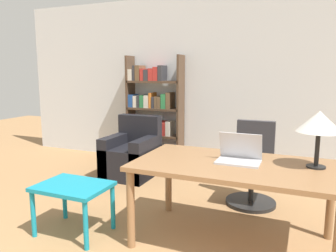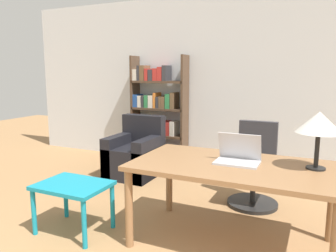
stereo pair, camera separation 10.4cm
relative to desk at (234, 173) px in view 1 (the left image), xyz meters
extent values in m
cube|color=silver|center=(-0.41, 2.34, 0.70)|extent=(8.00, 0.06, 2.70)
cube|color=olive|center=(0.00, 0.00, 0.06)|extent=(1.71, 0.95, 0.04)
cylinder|color=olive|center=(-0.79, -0.42, -0.30)|extent=(0.07, 0.07, 0.69)
cylinder|color=olive|center=(-0.79, 0.42, -0.30)|extent=(0.07, 0.07, 0.69)
cylinder|color=olive|center=(0.79, 0.42, -0.30)|extent=(0.07, 0.07, 0.69)
cube|color=#B2B2B7|center=(0.03, 0.02, 0.09)|extent=(0.37, 0.25, 0.02)
cube|color=#B2B2B7|center=(0.03, 0.11, 0.22)|extent=(0.37, 0.09, 0.24)
cube|color=navy|center=(0.03, 0.11, 0.22)|extent=(0.33, 0.08, 0.21)
cylinder|color=black|center=(0.64, 0.14, 0.09)|extent=(0.15, 0.15, 0.01)
cylinder|color=black|center=(0.64, 0.14, 0.24)|extent=(0.04, 0.04, 0.28)
cone|color=silver|center=(0.64, 0.14, 0.47)|extent=(0.36, 0.36, 0.17)
cylinder|color=black|center=(0.01, 0.95, -0.63)|extent=(0.57, 0.57, 0.04)
cylinder|color=#262626|center=(0.01, 0.95, -0.45)|extent=(0.06, 0.06, 0.32)
cube|color=#2D2D33|center=(0.01, 0.95, -0.24)|extent=(0.46, 0.46, 0.10)
cube|color=#2D2D33|center=(0.01, 1.14, 0.05)|extent=(0.43, 0.08, 0.49)
cube|color=teal|center=(-1.42, -0.40, -0.19)|extent=(0.66, 0.49, 0.04)
cylinder|color=teal|center=(-1.71, -0.61, -0.43)|extent=(0.04, 0.04, 0.44)
cylinder|color=teal|center=(-1.12, -0.61, -0.43)|extent=(0.04, 0.04, 0.44)
cylinder|color=teal|center=(-1.71, -0.19, -0.43)|extent=(0.04, 0.04, 0.44)
cylinder|color=teal|center=(-1.12, -0.19, -0.43)|extent=(0.04, 0.04, 0.44)
cube|color=black|center=(-1.77, 1.31, -0.43)|extent=(0.66, 0.75, 0.44)
cube|color=black|center=(-1.77, 1.60, 0.00)|extent=(0.66, 0.16, 0.42)
cube|color=black|center=(-2.02, 1.31, -0.35)|extent=(0.16, 0.75, 0.59)
cube|color=black|center=(-1.52, 1.31, -0.35)|extent=(0.16, 0.75, 0.59)
cube|color=#4C3828|center=(-2.23, 2.15, 0.24)|extent=(0.04, 0.28, 1.77)
cube|color=#4C3828|center=(-1.32, 2.15, 0.24)|extent=(0.04, 0.28, 1.77)
cube|color=#4C3828|center=(-1.78, 2.15, -0.63)|extent=(0.92, 0.28, 0.04)
cube|color=silver|center=(-2.19, 2.15, -0.51)|extent=(0.06, 0.24, 0.22)
cube|color=#7F338C|center=(-2.12, 2.15, -0.51)|extent=(0.06, 0.24, 0.21)
cube|color=orange|center=(-2.06, 2.15, -0.52)|extent=(0.04, 0.24, 0.19)
cube|color=silver|center=(-2.00, 2.15, -0.49)|extent=(0.06, 0.24, 0.25)
cube|color=#234C99|center=(-1.94, 2.15, -0.50)|extent=(0.05, 0.24, 0.23)
cube|color=brown|center=(-1.88, 2.15, -0.50)|extent=(0.05, 0.24, 0.23)
cube|color=#333338|center=(-1.81, 2.15, -0.51)|extent=(0.08, 0.24, 0.20)
cube|color=#7F338C|center=(-1.72, 2.15, -0.52)|extent=(0.09, 0.24, 0.19)
cube|color=#4C3828|center=(-1.78, 2.15, -0.19)|extent=(0.92, 0.28, 0.04)
cube|color=#B72D28|center=(-2.18, 2.15, -0.07)|extent=(0.07, 0.24, 0.20)
cube|color=#2D7F47|center=(-2.10, 2.15, -0.08)|extent=(0.07, 0.24, 0.19)
cube|color=orange|center=(-2.01, 2.15, -0.07)|extent=(0.09, 0.24, 0.19)
cube|color=orange|center=(-1.92, 2.15, -0.07)|extent=(0.09, 0.24, 0.20)
cube|color=#2D7F47|center=(-1.85, 2.15, -0.06)|extent=(0.06, 0.24, 0.22)
cube|color=#234C99|center=(-1.78, 2.15, -0.06)|extent=(0.06, 0.24, 0.22)
cube|color=#333338|center=(-1.73, 2.15, -0.06)|extent=(0.04, 0.24, 0.23)
cube|color=#B72D28|center=(-1.67, 2.15, -0.06)|extent=(0.07, 0.24, 0.22)
cube|color=#B72D28|center=(-1.59, 2.15, -0.06)|extent=(0.08, 0.24, 0.22)
cube|color=silver|center=(-1.50, 2.15, -0.05)|extent=(0.07, 0.24, 0.24)
cube|color=#4C3828|center=(-1.78, 2.15, 0.26)|extent=(0.92, 0.28, 0.04)
cube|color=#234C99|center=(-2.18, 2.15, 0.38)|extent=(0.08, 0.24, 0.21)
cube|color=silver|center=(-2.10, 2.15, 0.37)|extent=(0.06, 0.24, 0.19)
cube|color=#333338|center=(-2.03, 2.15, 0.37)|extent=(0.04, 0.24, 0.20)
cube|color=#2D7F47|center=(-1.97, 2.15, 0.38)|extent=(0.07, 0.24, 0.20)
cube|color=silver|center=(-1.89, 2.15, 0.38)|extent=(0.08, 0.24, 0.20)
cube|color=orange|center=(-1.81, 2.15, 0.40)|extent=(0.04, 0.24, 0.25)
cube|color=#333338|center=(-1.76, 2.15, 0.37)|extent=(0.05, 0.24, 0.19)
cube|color=brown|center=(-1.71, 2.15, 0.37)|extent=(0.04, 0.24, 0.19)
cube|color=brown|center=(-1.66, 2.15, 0.37)|extent=(0.06, 0.24, 0.19)
cube|color=#2D7F47|center=(-1.58, 2.15, 0.39)|extent=(0.08, 0.24, 0.23)
cube|color=brown|center=(-1.50, 2.15, 0.40)|extent=(0.07, 0.24, 0.26)
cube|color=#4C3828|center=(-1.78, 2.15, 0.70)|extent=(0.92, 0.28, 0.04)
cube|color=silver|center=(-2.18, 2.15, 0.81)|extent=(0.08, 0.24, 0.19)
cube|color=#333338|center=(-2.11, 2.15, 0.84)|extent=(0.04, 0.24, 0.25)
cube|color=brown|center=(-2.04, 2.15, 0.84)|extent=(0.08, 0.24, 0.25)
cube|color=#B72D28|center=(-1.96, 2.15, 0.82)|extent=(0.06, 0.24, 0.20)
cube|color=#333338|center=(-1.88, 2.15, 0.81)|extent=(0.08, 0.24, 0.18)
cube|color=#B72D28|center=(-1.80, 2.15, 0.82)|extent=(0.08, 0.24, 0.20)
cube|color=#B72D28|center=(-1.72, 2.15, 0.83)|extent=(0.08, 0.24, 0.22)
cube|color=#333338|center=(-1.64, 2.15, 0.84)|extent=(0.07, 0.24, 0.25)
camera|label=1|loc=(0.54, -2.73, 0.86)|focal=35.00mm
camera|label=2|loc=(0.63, -2.69, 0.86)|focal=35.00mm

